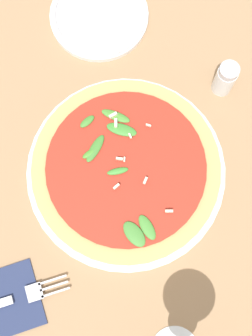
% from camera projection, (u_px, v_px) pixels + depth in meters
% --- Properties ---
extents(ground_plane, '(6.00, 6.00, 0.00)m').
position_uv_depth(ground_plane, '(144.00, 191.00, 0.71)').
color(ground_plane, '#9E7A56').
extents(pizza_arugula_main, '(0.30, 0.30, 0.05)m').
position_uv_depth(pizza_arugula_main, '(126.00, 170.00, 0.70)').
color(pizza_arugula_main, white).
rests_on(pizza_arugula_main, ground_plane).
extents(side_plate_white, '(0.16, 0.16, 0.02)m').
position_uv_depth(side_plate_white, '(99.00, 15.00, 0.77)').
color(side_plate_white, white).
rests_on(side_plate_white, ground_plane).
extents(shaker_pepper, '(0.03, 0.03, 0.07)m').
position_uv_depth(shaker_pepper, '(225.00, 79.00, 0.72)').
color(shaker_pepper, silver).
rests_on(shaker_pepper, ground_plane).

